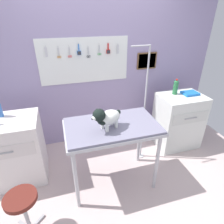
# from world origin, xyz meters

# --- Properties ---
(ground) EXTENTS (4.40, 4.00, 0.04)m
(ground) POSITION_xyz_m (0.00, 0.00, -0.02)
(ground) COLOR #C2ADA9
(rear_wall_panel) EXTENTS (4.00, 0.11, 2.30)m
(rear_wall_panel) POSITION_xyz_m (-0.00, 1.28, 1.16)
(rear_wall_panel) COLOR #9A8BB5
(rear_wall_panel) RESTS_ON ground
(grooming_table) EXTENTS (1.09, 0.64, 0.89)m
(grooming_table) POSITION_xyz_m (-0.05, 0.19, 0.80)
(grooming_table) COLOR #B7B7BC
(grooming_table) RESTS_ON ground
(grooming_arm) EXTENTS (0.30, 0.11, 1.69)m
(grooming_arm) POSITION_xyz_m (0.51, 0.53, 0.79)
(grooming_arm) COLOR #B7B7BC
(grooming_arm) RESTS_ON ground
(dog) EXTENTS (0.37, 0.27, 0.27)m
(dog) POSITION_xyz_m (-0.14, 0.12, 1.03)
(dog) COLOR white
(dog) RESTS_ON grooming_table
(counter_left) EXTENTS (0.80, 0.58, 0.89)m
(counter_left) POSITION_xyz_m (-1.29, 0.62, 0.44)
(counter_left) COLOR silver
(counter_left) RESTS_ON ground
(cabinet_right) EXTENTS (0.68, 0.54, 0.89)m
(cabinet_right) POSITION_xyz_m (1.22, 0.68, 0.44)
(cabinet_right) COLOR silver
(cabinet_right) RESTS_ON ground
(stool) EXTENTS (0.30, 0.30, 0.52)m
(stool) POSITION_xyz_m (-1.06, -0.22, 0.42)
(stool) COLOR #9E9EA3
(stool) RESTS_ON ground
(soda_bottle) EXTENTS (0.07, 0.07, 0.24)m
(soda_bottle) POSITION_xyz_m (1.14, 0.77, 1.00)
(soda_bottle) COLOR #286F3E
(soda_bottle) RESTS_ON cabinet_right
(supply_tray) EXTENTS (0.24, 0.18, 0.04)m
(supply_tray) POSITION_xyz_m (1.36, 0.70, 0.91)
(supply_tray) COLOR blue
(supply_tray) RESTS_ON cabinet_right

